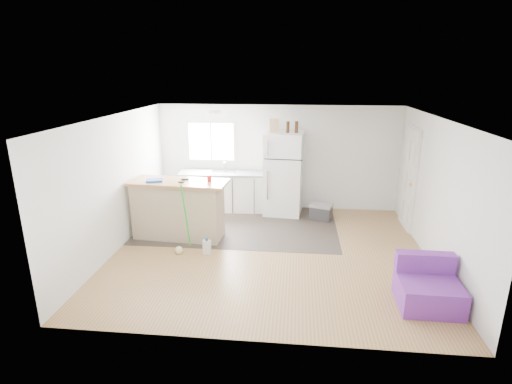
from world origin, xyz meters
The scene contains 19 objects.
room centered at (0.00, 0.00, 1.20)m, with size 5.51×5.01×2.41m.
vinyl_zone centered at (-0.73, 1.25, 0.00)m, with size 4.05×2.50×0.00m, color #352D28.
window centered at (-1.55, 2.49, 1.55)m, with size 1.18×0.06×0.98m.
interior_door centered at (2.72, 1.55, 1.02)m, with size 0.11×0.92×2.10m.
ceiling_fixture centered at (-1.20, 1.20, 2.36)m, with size 0.30×0.30×0.07m, color white.
kitchen_cabinets centered at (-1.22, 2.19, 0.46)m, with size 2.06×0.75×1.18m.
peninsula centered at (-1.80, 0.51, 0.57)m, with size 1.89×0.84×1.14m.
refrigerator centered at (0.15, 2.10, 0.92)m, with size 0.88×0.84×1.84m.
cooler centered at (1.00, 1.75, 0.18)m, with size 0.54×0.45×0.35m.
purple_seat centered at (2.30, -1.44, 0.24)m, with size 0.82×0.77×0.67m.
cleaner_jug centered at (-1.10, -0.19, 0.13)m, with size 0.14×0.10×0.30m.
mop centered at (-1.57, -0.20, 0.23)m, with size 0.22×0.36×1.30m.
red_cup centered at (-1.19, 0.54, 1.20)m, with size 0.08×0.08×0.12m, color red.
blue_tray centered at (-2.21, 0.44, 1.15)m, with size 0.30×0.22×0.04m, color #1346B3.
tool_a centered at (-1.67, 0.59, 1.15)m, with size 0.14×0.05×0.03m, color black.
tool_b centered at (-1.68, 0.39, 1.15)m, with size 0.10×0.04×0.03m, color black.
cardboard_box centered at (-0.07, 2.08, 1.99)m, with size 0.20×0.10×0.30m, color tan.
bottle_left centered at (0.23, 2.04, 1.97)m, with size 0.07×0.07×0.25m, color #341909.
bottle_right centered at (0.41, 2.08, 1.97)m, with size 0.07×0.07×0.25m, color #341909.
Camera 1 is at (0.43, -6.55, 3.13)m, focal length 28.00 mm.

